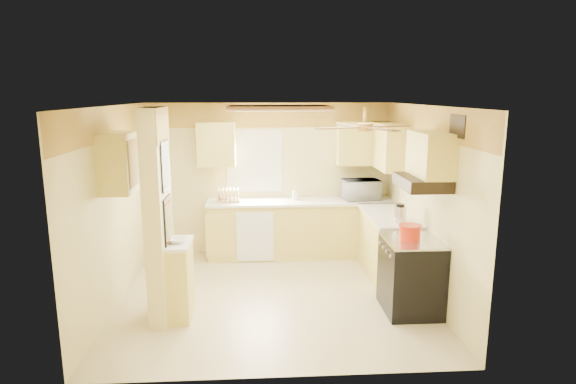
{
  "coord_description": "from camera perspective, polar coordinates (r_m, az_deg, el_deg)",
  "views": [
    {
      "loc": [
        -0.18,
        -6.02,
        2.65
      ],
      "look_at": [
        0.21,
        0.35,
        1.34
      ],
      "focal_mm": 30.0,
      "sensor_mm": 36.0,
      "label": 1
    }
  ],
  "objects": [
    {
      "name": "utensil_crock",
      "position": [
        7.87,
        0.89,
        -0.37
      ],
      "size": [
        0.11,
        0.11,
        0.22
      ],
      "color": "white",
      "rests_on": "countertop_back"
    },
    {
      "name": "dutch_oven",
      "position": [
        6.01,
        14.24,
        -4.61
      ],
      "size": [
        0.27,
        0.27,
        0.18
      ],
      "color": "red",
      "rests_on": "stove"
    },
    {
      "name": "wallpaper_border",
      "position": [
        7.91,
        -2.26,
        9.08
      ],
      "size": [
        4.0,
        0.02,
        0.4
      ],
      "primitive_type": "cube",
      "color": "gold",
      "rests_on": "wall_back"
    },
    {
      "name": "upper_cab_right",
      "position": [
        7.58,
        11.87,
        5.33
      ],
      "size": [
        0.35,
        1.0,
        0.7
      ],
      "primitive_type": "cube",
      "color": "#DFCA5D",
      "rests_on": "wall_right"
    },
    {
      "name": "dish_rack",
      "position": [
        7.79,
        -7.1,
        -0.58
      ],
      "size": [
        0.38,
        0.29,
        0.21
      ],
      "color": "tan",
      "rests_on": "countertop_back"
    },
    {
      "name": "stove",
      "position": [
        6.18,
        14.35,
        -9.52
      ],
      "size": [
        0.68,
        0.77,
        0.92
      ],
      "color": "black",
      "rests_on": "floor"
    },
    {
      "name": "vent_grate",
      "position": [
        5.57,
        19.48,
        7.36
      ],
      "size": [
        0.02,
        0.4,
        0.25
      ],
      "primitive_type": "cube",
      "color": "black",
      "rests_on": "wall_right"
    },
    {
      "name": "lower_cabinets_right",
      "position": [
        7.23,
        11.8,
        -6.36
      ],
      "size": [
        0.6,
        1.4,
        0.9
      ],
      "primitive_type": "cube",
      "color": "#DFCA5D",
      "rests_on": "floor"
    },
    {
      "name": "range_hood",
      "position": [
        5.89,
        15.57,
        1.12
      ],
      "size": [
        0.5,
        0.76,
        0.14
      ],
      "primitive_type": "cube",
      "color": "black",
      "rests_on": "upper_cab_over_stove"
    },
    {
      "name": "ceiling",
      "position": [
        6.02,
        -1.84,
        10.19
      ],
      "size": [
        4.0,
        4.0,
        0.0
      ],
      "primitive_type": "plane",
      "rotation": [
        3.14,
        0.0,
        0.0
      ],
      "color": "white",
      "rests_on": "wall_back"
    },
    {
      "name": "microwave",
      "position": [
        7.97,
        8.67,
        0.29
      ],
      "size": [
        0.63,
        0.46,
        0.32
      ],
      "primitive_type": "imported",
      "rotation": [
        0.0,
        0.0,
        3.25
      ],
      "color": "white",
      "rests_on": "countertop_back"
    },
    {
      "name": "partition_ledge",
      "position": [
        5.97,
        -12.63,
        -10.29
      ],
      "size": [
        0.25,
        0.55,
        0.9
      ],
      "primitive_type": "cube",
      "color": "#DFCA5D",
      "rests_on": "floor"
    },
    {
      "name": "wall_right",
      "position": [
        6.55,
        15.99,
        -1.17
      ],
      "size": [
        0.0,
        3.8,
        3.8
      ],
      "primitive_type": "plane",
      "rotation": [
        1.57,
        0.0,
        -1.57
      ],
      "color": "#E2D18A",
      "rests_on": "floor"
    },
    {
      "name": "wall_left",
      "position": [
        6.44,
        -19.85,
        -1.63
      ],
      "size": [
        0.0,
        3.8,
        3.8
      ],
      "primitive_type": "plane",
      "rotation": [
        1.57,
        0.0,
        1.57
      ],
      "color": "#E2D18A",
      "rests_on": "floor"
    },
    {
      "name": "floor",
      "position": [
        6.58,
        -1.7,
        -12.13
      ],
      "size": [
        4.0,
        4.0,
        0.0
      ],
      "primitive_type": "plane",
      "color": "beige",
      "rests_on": "ground"
    },
    {
      "name": "upper_cab_back_left",
      "position": [
        7.81,
        -8.48,
        5.63
      ],
      "size": [
        0.6,
        0.35,
        0.7
      ],
      "primitive_type": "cube",
      "color": "#DFCA5D",
      "rests_on": "wall_back"
    },
    {
      "name": "upper_cab_back_right",
      "position": [
        7.98,
        9.06,
        5.73
      ],
      "size": [
        0.9,
        0.35,
        0.7
      ],
      "primitive_type": "cube",
      "color": "#DFCA5D",
      "rests_on": "wall_back"
    },
    {
      "name": "bowl",
      "position": [
        5.79,
        -13.11,
        -5.58
      ],
      "size": [
        0.27,
        0.27,
        0.05
      ],
      "primitive_type": "imported",
      "rotation": [
        0.0,
        0.0,
        -0.23
      ],
      "color": "white",
      "rests_on": "ledge_top"
    },
    {
      "name": "wall_back",
      "position": [
        8.04,
        -2.2,
        1.6
      ],
      "size": [
        4.0,
        0.0,
        4.0
      ],
      "primitive_type": "plane",
      "rotation": [
        1.57,
        0.0,
        0.0
      ],
      "color": "#E2D18A",
      "rests_on": "floor"
    },
    {
      "name": "ledge_top",
      "position": [
        5.81,
        -12.83,
        -5.99
      ],
      "size": [
        0.28,
        0.58,
        0.04
      ],
      "primitive_type": "cube",
      "color": "white",
      "rests_on": "partition_ledge"
    },
    {
      "name": "countertop_back",
      "position": [
        7.83,
        1.53,
        -1.13
      ],
      "size": [
        3.04,
        0.64,
        0.04
      ],
      "primitive_type": "cube",
      "color": "white",
      "rests_on": "lower_cabinets_back"
    },
    {
      "name": "upper_cab_left_wall",
      "position": [
        6.05,
        -19.3,
        3.37
      ],
      "size": [
        0.35,
        0.75,
        0.7
      ],
      "primitive_type": "cube",
      "color": "#DFCA5D",
      "rests_on": "wall_left"
    },
    {
      "name": "poster_menu",
      "position": [
        5.63,
        -14.35,
        3.09
      ],
      "size": [
        0.02,
        0.42,
        0.57
      ],
      "color": "black",
      "rests_on": "partition_column"
    },
    {
      "name": "ceiling_fan",
      "position": [
        5.46,
        9.05,
        7.66
      ],
      "size": [
        1.15,
        1.15,
        0.26
      ],
      "color": "gold",
      "rests_on": "ceiling"
    },
    {
      "name": "ceiling_light_panel",
      "position": [
        6.53,
        -1.09,
        9.92
      ],
      "size": [
        1.35,
        0.95,
        0.06
      ],
      "color": "brown",
      "rests_on": "ceiling"
    },
    {
      "name": "upper_cab_over_stove",
      "position": [
        5.87,
        16.53,
        4.29
      ],
      "size": [
        0.35,
        0.76,
        0.52
      ],
      "primitive_type": "cube",
      "color": "#DFCA5D",
      "rests_on": "wall_right"
    },
    {
      "name": "dishwasher_panel",
      "position": [
        7.64,
        -3.92,
        -5.3
      ],
      "size": [
        0.58,
        0.02,
        0.8
      ],
      "primitive_type": "cube",
      "color": "white",
      "rests_on": "lower_cabinets_back"
    },
    {
      "name": "window",
      "position": [
        7.98,
        -4.01,
        3.68
      ],
      "size": [
        0.92,
        0.02,
        1.02
      ],
      "color": "white",
      "rests_on": "wall_back"
    },
    {
      "name": "wall_front",
      "position": [
        4.35,
        -0.96,
        -7.14
      ],
      "size": [
        4.0,
        0.0,
        4.0
      ],
      "primitive_type": "plane",
      "rotation": [
        -1.57,
        0.0,
        0.0
      ],
      "color": "#E2D18A",
      "rests_on": "floor"
    },
    {
      "name": "partition_column",
      "position": [
        5.76,
        -15.14,
        -2.85
      ],
      "size": [
        0.2,
        0.7,
        2.5
      ],
      "primitive_type": "cube",
      "color": "#E2D18A",
      "rests_on": "floor"
    },
    {
      "name": "poster_nashville",
      "position": [
        5.76,
        -14.02,
        -3.32
      ],
      "size": [
        0.02,
        0.42,
        0.57
      ],
      "color": "black",
      "rests_on": "partition_column"
    },
    {
      "name": "lower_cabinets_back",
      "position": [
        7.96,
        1.51,
        -4.42
      ],
      "size": [
        3.0,
        0.6,
        0.9
      ],
      "primitive_type": "cube",
      "color": "#DFCA5D",
      "rests_on": "floor"
    },
    {
      "name": "countertop_right",
      "position": [
        7.09,
        11.88,
        -2.74
      ],
      "size": [
        0.64,
        1.44,
        0.04
      ],
      "primitive_type": "cube",
      "color": "white",
      "rests_on": "lower_cabinets_right"
    },
    {
      "name": "kettle",
      "position": [
        6.66,
        13.14,
        -2.52
      ],
      "size": [
        0.16,
        0.16,
        0.25
      ],
      "color": "silver",
      "rests_on": "countertop_right"
    }
  ]
}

